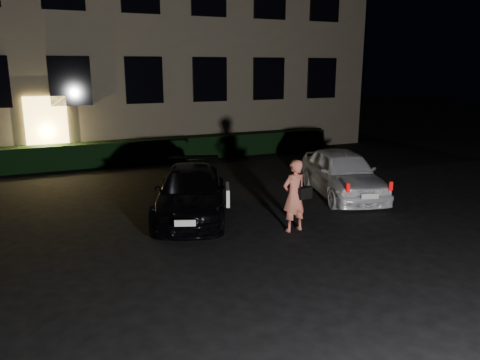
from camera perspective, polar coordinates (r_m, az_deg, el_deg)
name	(u,v)px	position (r m, az deg, el deg)	size (l,w,h in m)	color
ground	(288,268)	(8.52, 5.86, -10.64)	(80.00, 80.00, 0.00)	black
building	(120,7)	(22.20, -14.40, 19.74)	(20.00, 8.11, 12.00)	#726551
hedge	(150,151)	(17.92, -10.91, 3.55)	(15.00, 0.70, 0.85)	black
sedan	(191,192)	(11.22, -6.02, -1.49)	(2.93, 4.28, 1.15)	black
hatch	(342,173)	(13.18, 12.37, 0.86)	(2.48, 4.07, 1.29)	white
man	(294,195)	(10.13, 6.65, -1.89)	(0.69, 0.46, 1.59)	#D66B56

